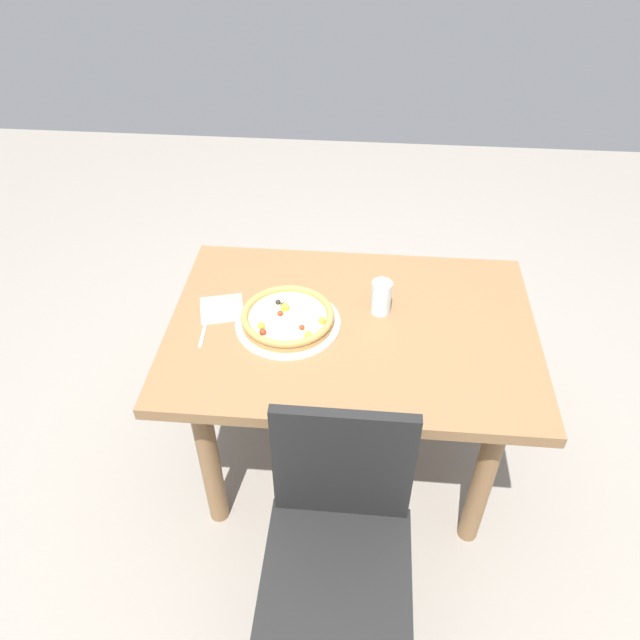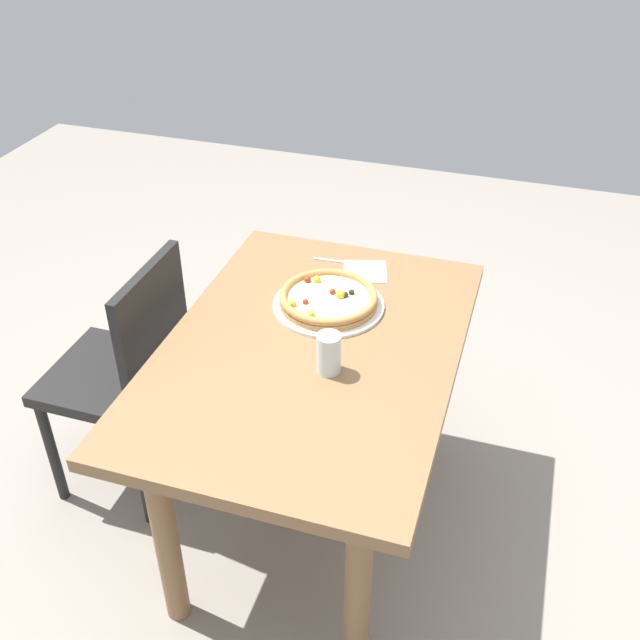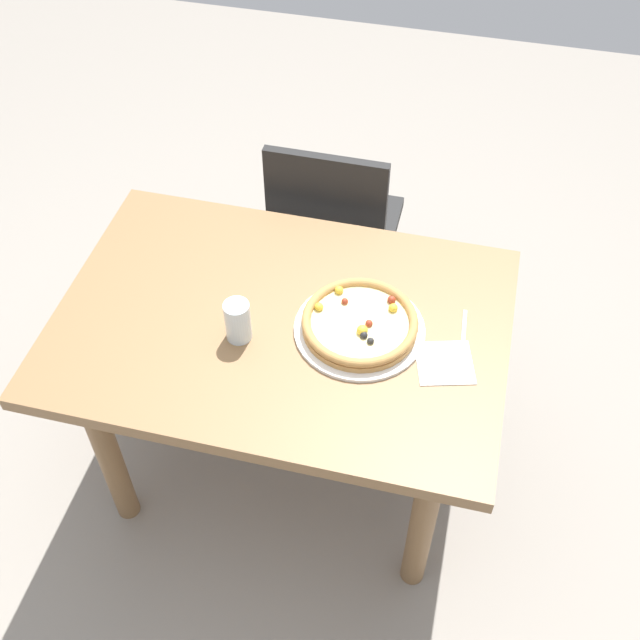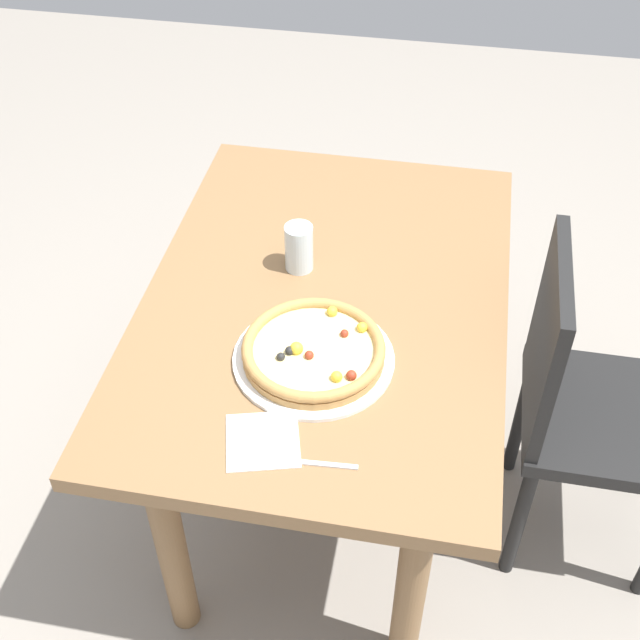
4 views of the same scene
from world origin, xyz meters
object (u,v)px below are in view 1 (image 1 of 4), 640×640
(chair_near, at_px, (339,542))
(pizza, at_px, (288,317))
(dining_table, at_px, (351,351))
(plate, at_px, (288,323))
(fork, at_px, (205,326))
(drinking_glass, at_px, (381,297))
(napkin, at_px, (222,309))

(chair_near, relative_size, pizza, 2.97)
(pizza, bearing_deg, dining_table, 3.20)
(chair_near, relative_size, plate, 2.62)
(fork, relative_size, drinking_glass, 1.41)
(chair_near, bearing_deg, fork, -50.42)
(chair_near, xyz_separation_m, drinking_glass, (0.09, 0.71, 0.30))
(drinking_glass, bearing_deg, dining_table, -138.12)
(dining_table, bearing_deg, chair_near, -89.98)
(napkin, bearing_deg, dining_table, -5.81)
(napkin, bearing_deg, fork, -111.23)
(dining_table, relative_size, chair_near, 1.33)
(drinking_glass, bearing_deg, chair_near, -97.19)
(dining_table, distance_m, drinking_glass, 0.21)
(plate, height_order, pizza, pizza)
(drinking_glass, bearing_deg, napkin, -176.14)
(chair_near, xyz_separation_m, pizza, (-0.21, 0.61, 0.27))
(plate, xyz_separation_m, fork, (-0.27, -0.04, -0.00))
(plate, bearing_deg, pizza, -86.16)
(chair_near, height_order, drinking_glass, chair_near)
(plate, xyz_separation_m, pizza, (0.00, -0.00, 0.03))
(fork, distance_m, napkin, 0.10)
(dining_table, distance_m, fork, 0.49)
(chair_near, relative_size, drinking_glass, 7.60)
(pizza, height_order, drinking_glass, drinking_glass)
(pizza, height_order, fork, pizza)
(dining_table, relative_size, plate, 3.48)
(chair_near, bearing_deg, dining_table, -89.77)
(dining_table, relative_size, drinking_glass, 10.12)
(plate, bearing_deg, dining_table, 3.07)
(pizza, xyz_separation_m, fork, (-0.27, -0.04, -0.03))
(plate, bearing_deg, chair_near, -71.28)
(dining_table, height_order, drinking_glass, drinking_glass)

